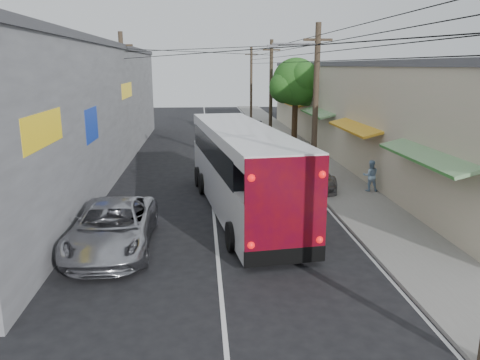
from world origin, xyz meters
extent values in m
plane|color=black|center=(0.00, 0.00, 0.00)|extent=(120.00, 120.00, 0.00)
cube|color=slate|center=(6.50, 20.00, 0.06)|extent=(3.00, 80.00, 0.12)
cube|color=#B7B191|center=(11.00, 22.00, 3.00)|extent=(6.00, 40.00, 6.00)
cube|color=#4C4C51|center=(11.00, 22.00, 6.10)|extent=(6.20, 40.00, 0.30)
cube|color=#1E7D1B|center=(7.70, 6.00, 2.90)|extent=(1.39, 6.00, 0.46)
cube|color=orange|center=(7.70, 14.00, 2.90)|extent=(1.39, 6.00, 0.46)
cube|color=#1E7D1B|center=(7.70, 22.00, 2.90)|extent=(1.39, 6.00, 0.46)
cube|color=orange|center=(7.70, 30.00, 2.90)|extent=(1.39, 6.00, 0.46)
cube|color=#1E7D1B|center=(7.70, 38.00, 2.90)|extent=(1.39, 6.00, 0.46)
cube|color=gray|center=(-8.50, 18.00, 3.50)|extent=(7.00, 36.00, 7.00)
cube|color=#4C4C51|center=(-8.50, 18.00, 7.10)|extent=(7.20, 36.00, 0.30)
cube|color=yellow|center=(-5.05, 4.00, 4.20)|extent=(0.12, 3.50, 1.00)
cube|color=#1433A5|center=(-5.05, 10.00, 3.60)|extent=(0.12, 2.20, 1.40)
cube|color=yellow|center=(-5.05, 20.00, 4.50)|extent=(0.12, 4.00, 0.90)
cylinder|color=#473828|center=(5.20, 13.00, 4.00)|extent=(0.28, 0.28, 8.00)
cube|color=#473828|center=(5.20, 13.00, 7.20)|extent=(1.40, 0.12, 0.12)
cylinder|color=#473828|center=(5.20, 28.00, 4.00)|extent=(0.28, 0.28, 8.00)
cube|color=#473828|center=(5.20, 28.00, 7.20)|extent=(1.40, 0.12, 0.12)
cylinder|color=#473828|center=(5.20, 43.00, 4.00)|extent=(0.28, 0.28, 8.00)
cube|color=#473828|center=(5.20, 43.00, 7.20)|extent=(1.40, 0.12, 0.12)
cylinder|color=#473828|center=(-5.20, 20.00, 4.00)|extent=(0.28, 0.28, 8.00)
cube|color=#473828|center=(-5.20, 20.00, 7.20)|extent=(1.40, 0.12, 0.12)
cylinder|color=#59595E|center=(4.10, 13.00, 7.00)|extent=(2.20, 0.10, 0.10)
cube|color=#59595E|center=(3.00, 13.00, 6.90)|extent=(0.50, 0.18, 0.12)
cylinder|color=#3F2B19|center=(6.80, 26.00, 2.00)|extent=(0.44, 0.44, 4.00)
sphere|color=#1B4D14|center=(6.80, 26.00, 4.80)|extent=(3.60, 3.60, 3.60)
sphere|color=#1B4D14|center=(7.80, 26.60, 4.20)|extent=(2.60, 2.60, 2.60)
sphere|color=#1B4D14|center=(5.90, 25.60, 4.40)|extent=(2.40, 2.40, 2.40)
sphere|color=#1B4D14|center=(7.20, 25.00, 5.20)|extent=(2.20, 2.20, 2.20)
sphere|color=#1B4D14|center=(6.50, 26.90, 5.00)|extent=(2.00, 2.00, 2.00)
cube|color=white|center=(1.20, 9.00, 1.16)|extent=(4.05, 12.33, 1.92)
cube|color=black|center=(1.14, 9.50, 2.57)|extent=(3.82, 10.33, 1.01)
cube|color=white|center=(1.20, 9.00, 3.28)|extent=(4.05, 12.33, 0.50)
cube|color=maroon|center=(1.98, 2.98, 2.02)|extent=(2.49, 0.40, 2.93)
cube|color=black|center=(1.98, 2.98, 0.45)|extent=(2.51, 0.42, 0.50)
sphere|color=red|center=(0.93, 2.81, 0.91)|extent=(0.22, 0.22, 0.22)
sphere|color=red|center=(3.03, 3.08, 0.91)|extent=(0.22, 0.22, 0.22)
sphere|color=red|center=(0.93, 2.81, 2.93)|extent=(0.22, 0.22, 0.22)
sphere|color=red|center=(3.03, 3.08, 2.93)|extent=(0.22, 0.22, 0.22)
cylinder|color=black|center=(0.49, 4.64, 0.50)|extent=(0.43, 1.04, 1.01)
cylinder|color=black|center=(2.99, 4.96, 0.50)|extent=(0.43, 1.04, 1.01)
cylinder|color=black|center=(-0.44, 11.84, 0.50)|extent=(0.43, 1.04, 1.01)
cylinder|color=black|center=(2.06, 12.16, 0.50)|extent=(0.43, 1.04, 1.01)
cylinder|color=black|center=(-0.63, 13.34, 0.50)|extent=(0.43, 1.04, 1.01)
cylinder|color=black|center=(1.87, 13.66, 0.50)|extent=(0.43, 1.04, 1.01)
imported|color=#ADADB4|center=(-3.45, 5.11, 0.79)|extent=(2.68, 5.68, 1.57)
imported|color=gray|center=(4.60, 13.00, 0.81)|extent=(2.66, 5.75, 1.63)
imported|color=#26262B|center=(4.60, 21.59, 0.77)|extent=(2.41, 4.71, 1.53)
imported|color=black|center=(3.80, 28.77, 0.74)|extent=(1.90, 4.61, 1.49)
imported|color=pink|center=(5.40, 13.99, 1.05)|extent=(0.79, 0.65, 1.86)
imported|color=#8FB0D0|center=(7.60, 11.30, 0.87)|extent=(0.82, 0.68, 1.50)
camera|label=1|loc=(-0.44, -9.90, 6.01)|focal=35.00mm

